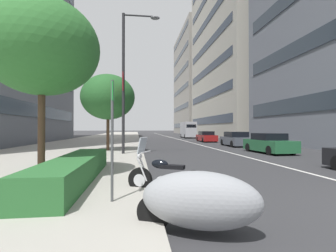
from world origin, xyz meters
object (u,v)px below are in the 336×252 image
object	(u,v)px
car_far_down_avenue	(236,139)
delivery_van_ahead	(188,130)
motorcycle_nearest_camera	(199,200)
street_lamp_with_banners	(128,71)
car_approaching_light	(269,144)
street_tree_near_plaza_corner	(108,97)
car_following_behind	(206,137)
motorcycle_by_sign_pole	(164,177)
parking_sign_by_curb	(112,129)
street_tree_by_lamp_post	(42,48)

from	to	relation	value
car_far_down_avenue	delivery_van_ahead	bearing A→B (deg)	1.77
motorcycle_nearest_camera	street_lamp_with_banners	bearing A→B (deg)	-59.46
car_approaching_light	street_tree_near_plaza_corner	xyz separation A→B (m)	(1.81, 11.35, 3.35)
street_tree_near_plaza_corner	car_following_behind	bearing A→B (deg)	-40.51
motorcycle_by_sign_pole	delivery_van_ahead	world-z (taller)	delivery_van_ahead
motorcycle_by_sign_pole	street_tree_near_plaza_corner	world-z (taller)	street_tree_near_plaza_corner
car_approaching_light	street_tree_near_plaza_corner	size ratio (longest dim) A/B	0.77
car_far_down_avenue	parking_sign_by_curb	distance (m)	20.13
motorcycle_by_sign_pole	car_following_behind	xyz separation A→B (m)	(24.66, -8.33, 0.19)
motorcycle_by_sign_pole	street_tree_by_lamp_post	world-z (taller)	street_tree_by_lamp_post
street_lamp_with_banners	delivery_van_ahead	bearing A→B (deg)	-19.29
parking_sign_by_curb	street_lamp_with_banners	world-z (taller)	street_lamp_with_banners
car_far_down_avenue	street_lamp_with_banners	world-z (taller)	street_lamp_with_banners
car_approaching_light	street_tree_by_lamp_post	bearing A→B (deg)	120.19
street_tree_by_lamp_post	car_following_behind	bearing A→B (deg)	-27.93
street_lamp_with_banners	street_tree_near_plaza_corner	distance (m)	3.16
delivery_van_ahead	parking_sign_by_curb	size ratio (longest dim) A/B	2.31
motorcycle_by_sign_pole	parking_sign_by_curb	distance (m)	2.03
motorcycle_by_sign_pole	street_tree_by_lamp_post	xyz separation A→B (m)	(1.88, 3.75, 3.88)
motorcycle_nearest_camera	car_approaching_light	bearing A→B (deg)	-100.73
parking_sign_by_curb	street_tree_near_plaza_corner	size ratio (longest dim) A/B	0.48
motorcycle_nearest_camera	street_lamp_with_banners	distance (m)	12.81
delivery_van_ahead	motorcycle_nearest_camera	bearing A→B (deg)	169.52
motorcycle_by_sign_pole	street_lamp_with_banners	size ratio (longest dim) A/B	0.22
car_far_down_avenue	car_following_behind	size ratio (longest dim) A/B	0.92
motorcycle_by_sign_pole	street_tree_near_plaza_corner	size ratio (longest dim) A/B	0.36
street_lamp_with_banners	motorcycle_nearest_camera	bearing A→B (deg)	-172.64
parking_sign_by_curb	street_tree_near_plaza_corner	distance (m)	12.90
car_approaching_light	street_tree_near_plaza_corner	distance (m)	11.97
car_far_down_avenue	street_tree_near_plaza_corner	world-z (taller)	street_tree_near_plaza_corner
parking_sign_by_curb	street_tree_by_lamp_post	size ratio (longest dim) A/B	0.46
motorcycle_by_sign_pole	street_lamp_with_banners	xyz separation A→B (m)	(9.27, 1.24, 4.94)
car_far_down_avenue	street_tree_near_plaza_corner	bearing A→B (deg)	113.37
delivery_van_ahead	street_lamp_with_banners	size ratio (longest dim) A/B	0.69
car_following_behind	street_tree_by_lamp_post	xyz separation A→B (m)	(-22.78, 12.08, 3.69)
car_following_behind	street_tree_near_plaza_corner	bearing A→B (deg)	140.60
motorcycle_by_sign_pole	car_following_behind	size ratio (longest dim) A/B	0.43
car_approaching_light	car_far_down_avenue	xyz separation A→B (m)	(6.56, -0.30, 0.01)
car_far_down_avenue	street_tree_near_plaza_corner	size ratio (longest dim) A/B	0.77
street_tree_by_lamp_post	street_tree_near_plaza_corner	xyz separation A→B (m)	(9.77, -0.96, -0.32)
delivery_van_ahead	parking_sign_by_curb	world-z (taller)	delivery_van_ahead
street_tree_near_plaza_corner	street_lamp_with_banners	bearing A→B (deg)	-147.18
car_far_down_avenue	delivery_van_ahead	distance (m)	21.14
car_far_down_avenue	delivery_van_ahead	xyz separation A→B (m)	(21.12, 0.22, 0.87)
car_approaching_light	parking_sign_by_curb	world-z (taller)	parking_sign_by_curb
street_lamp_with_banners	car_approaching_light	bearing A→B (deg)	-86.64
delivery_van_ahead	parking_sign_by_curb	xyz separation A→B (m)	(-38.49, 9.90, 0.19)
car_following_behind	street_tree_by_lamp_post	bearing A→B (deg)	153.18
delivery_van_ahead	street_lamp_with_banners	world-z (taller)	street_lamp_with_banners
street_lamp_with_banners	street_tree_by_lamp_post	bearing A→B (deg)	161.30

